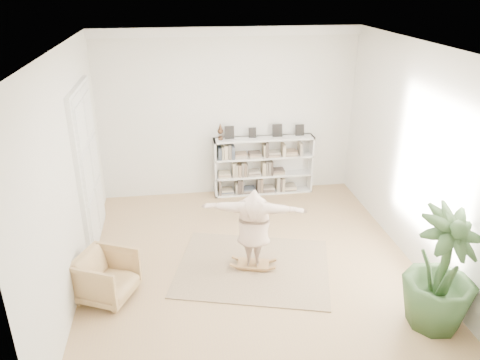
% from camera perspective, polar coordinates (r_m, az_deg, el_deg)
% --- Properties ---
extents(floor, '(6.00, 6.00, 0.00)m').
position_cam_1_polar(floor, '(8.13, 1.29, -10.14)').
color(floor, tan).
rests_on(floor, ground).
extents(room_shell, '(6.00, 6.00, 6.00)m').
position_cam_1_polar(room_shell, '(9.72, -1.48, 17.67)').
color(room_shell, silver).
rests_on(room_shell, floor).
extents(doors, '(0.09, 1.78, 2.92)m').
position_cam_1_polar(doors, '(8.69, -17.97, 1.41)').
color(doors, white).
rests_on(doors, floor).
extents(bookshelf, '(2.20, 0.35, 1.64)m').
position_cam_1_polar(bookshelf, '(10.41, 2.84, 1.71)').
color(bookshelf, silver).
rests_on(bookshelf, floor).
extents(armchair, '(1.06, 1.04, 0.73)m').
position_cam_1_polar(armchair, '(7.45, -16.00, -11.26)').
color(armchair, tan).
rests_on(armchair, floor).
extents(rug, '(2.94, 2.59, 0.02)m').
position_cam_1_polar(rug, '(8.02, 1.61, -10.58)').
color(rug, tan).
rests_on(rug, floor).
extents(rocker_board, '(0.59, 0.44, 0.11)m').
position_cam_1_polar(rocker_board, '(7.98, 1.62, -10.23)').
color(rocker_board, '#99693D').
rests_on(rocker_board, rug).
extents(person, '(1.74, 0.89, 1.37)m').
position_cam_1_polar(person, '(7.59, 1.68, -5.55)').
color(person, beige).
rests_on(person, rocker_board).
extents(houseplant, '(1.29, 1.29, 1.76)m').
position_cam_1_polar(houseplant, '(6.95, 23.40, -10.13)').
color(houseplant, '#304E27').
rests_on(houseplant, floor).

